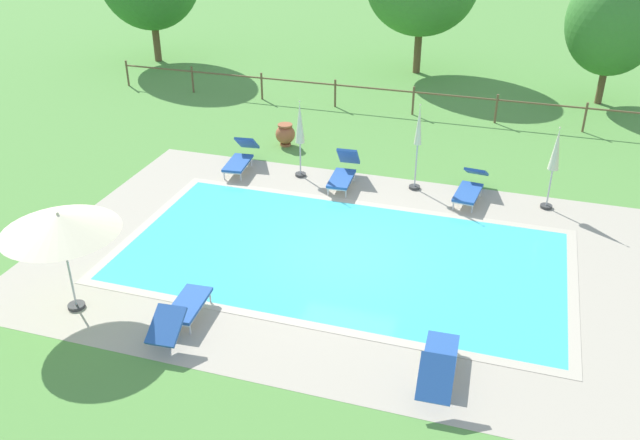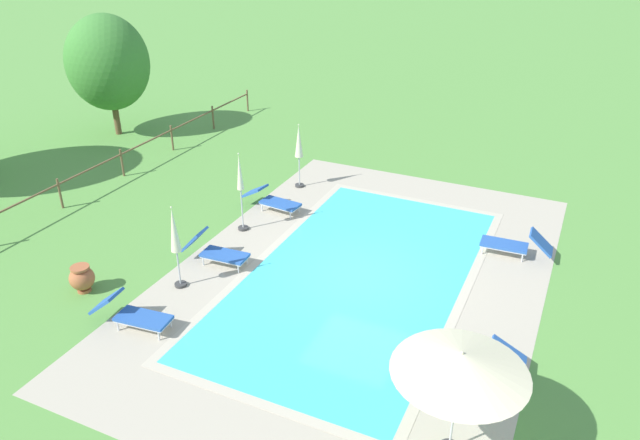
# 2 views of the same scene
# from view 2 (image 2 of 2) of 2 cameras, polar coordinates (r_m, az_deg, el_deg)

# --- Properties ---
(ground_plane) EXTENTS (160.00, 160.00, 0.00)m
(ground_plane) POSITION_cam_2_polar(r_m,az_deg,el_deg) (16.48, 3.59, -5.25)
(ground_plane) COLOR #599342
(pool_deck_paving) EXTENTS (14.37, 9.49, 0.01)m
(pool_deck_paving) POSITION_cam_2_polar(r_m,az_deg,el_deg) (16.47, 3.59, -5.24)
(pool_deck_paving) COLOR #B2A893
(pool_deck_paving) RESTS_ON ground
(swimming_pool_water) EXTENTS (10.28, 5.40, 0.01)m
(swimming_pool_water) POSITION_cam_2_polar(r_m,az_deg,el_deg) (16.47, 3.59, -5.23)
(swimming_pool_water) COLOR #42CCD6
(swimming_pool_water) RESTS_ON ground
(pool_coping_rim) EXTENTS (10.76, 5.88, 0.01)m
(pool_coping_rim) POSITION_cam_2_polar(r_m,az_deg,el_deg) (16.47, 3.59, -5.22)
(pool_coping_rim) COLOR #C0B59F
(pool_coping_rim) RESTS_ON ground
(sun_lounger_north_near_steps) EXTENTS (0.70, 1.93, 0.95)m
(sun_lounger_north_near_steps) POSITION_cam_2_polar(r_m,az_deg,el_deg) (17.06, -9.78, -2.87)
(sun_lounger_north_near_steps) COLOR #2856A8
(sun_lounger_north_near_steps) RESTS_ON ground
(sun_lounger_north_mid) EXTENTS (0.75, 2.09, 0.75)m
(sun_lounger_north_mid) POSITION_cam_2_polar(r_m,az_deg,el_deg) (13.69, 14.19, -12.03)
(sun_lounger_north_mid) COLOR #2856A8
(sun_lounger_north_mid) RESTS_ON ground
(sun_lounger_north_far) EXTENTS (0.80, 2.03, 0.87)m
(sun_lounger_north_far) POSITION_cam_2_polar(r_m,az_deg,el_deg) (15.04, -17.24, -8.42)
(sun_lounger_north_far) COLOR #2856A8
(sun_lounger_north_far) RESTS_ON ground
(sun_lounger_north_end) EXTENTS (0.68, 1.98, 0.89)m
(sun_lounger_north_end) POSITION_cam_2_polar(r_m,az_deg,el_deg) (18.01, 17.87, -2.19)
(sun_lounger_north_end) COLOR #2856A8
(sun_lounger_north_end) RESTS_ON ground
(sun_lounger_south_near_corner) EXTENTS (0.81, 2.10, 0.75)m
(sun_lounger_south_near_corner) POSITION_cam_2_polar(r_m,az_deg,el_deg) (19.84, -4.48, 1.88)
(sun_lounger_south_near_corner) COLOR #2856A8
(sun_lounger_south_near_corner) RESTS_ON ground
(patio_umbrella_open_foreground) EXTENTS (2.39, 2.39, 2.28)m
(patio_umbrella_open_foreground) POSITION_cam_2_polar(r_m,az_deg,el_deg) (10.74, 13.11, -12.98)
(patio_umbrella_open_foreground) COLOR #383838
(patio_umbrella_open_foreground) RESTS_ON ground
(patio_umbrella_closed_row_west) EXTENTS (0.32, 0.32, 2.52)m
(patio_umbrella_closed_row_west) POSITION_cam_2_polar(r_m,az_deg,el_deg) (18.19, -7.52, 3.59)
(patio_umbrella_closed_row_west) COLOR #383838
(patio_umbrella_closed_row_west) RESTS_ON ground
(patio_umbrella_closed_row_mid_west) EXTENTS (0.32, 0.32, 2.32)m
(patio_umbrella_closed_row_mid_west) POSITION_cam_2_polar(r_m,az_deg,el_deg) (21.07, -2.00, 7.04)
(patio_umbrella_closed_row_mid_west) COLOR #383838
(patio_umbrella_closed_row_mid_west) RESTS_ON ground
(patio_umbrella_closed_row_centre) EXTENTS (0.32, 0.32, 2.33)m
(patio_umbrella_closed_row_centre) POSITION_cam_2_polar(r_m,az_deg,el_deg) (15.67, -13.54, -1.40)
(patio_umbrella_closed_row_centre) COLOR #383838
(patio_umbrella_closed_row_centre) RESTS_ON ground
(terracotta_urn_near_fence) EXTENTS (0.64, 0.64, 0.74)m
(terracotta_urn_near_fence) POSITION_cam_2_polar(r_m,az_deg,el_deg) (16.77, -21.52, -5.11)
(terracotta_urn_near_fence) COLOR #A85B38
(terracotta_urn_near_fence) RESTS_ON ground
(perimeter_fence) EXTENTS (23.87, 0.08, 1.05)m
(perimeter_fence) POSITION_cam_2_polar(r_m,az_deg,el_deg) (21.55, -23.37, 2.70)
(perimeter_fence) COLOR brown
(perimeter_fence) RESTS_ON ground
(tree_centre) EXTENTS (3.43, 3.43, 5.10)m
(tree_centre) POSITION_cam_2_polar(r_m,az_deg,el_deg) (27.55, -19.37, 13.81)
(tree_centre) COLOR brown
(tree_centre) RESTS_ON ground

